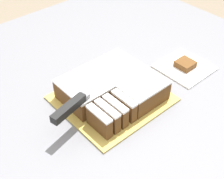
{
  "coord_description": "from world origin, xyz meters",
  "views": [
    {
      "loc": [
        -0.43,
        -0.6,
        1.55
      ],
      "look_at": [
        0.02,
        -0.09,
        0.96
      ],
      "focal_mm": 50.0,
      "sensor_mm": 36.0,
      "label": 1
    }
  ],
  "objects_px": {
    "cake": "(112,88)",
    "knife": "(78,101)",
    "cake_board": "(112,98)",
    "brownie": "(185,64)"
  },
  "relations": [
    {
      "from": "cake",
      "to": "knife",
      "type": "height_order",
      "value": "knife"
    },
    {
      "from": "cake_board",
      "to": "cake",
      "type": "distance_m",
      "value": 0.04
    },
    {
      "from": "cake_board",
      "to": "brownie",
      "type": "bearing_deg",
      "value": -9.04
    },
    {
      "from": "brownie",
      "to": "knife",
      "type": "bearing_deg",
      "value": 175.31
    },
    {
      "from": "cake",
      "to": "knife",
      "type": "distance_m",
      "value": 0.14
    },
    {
      "from": "cake_board",
      "to": "brownie",
      "type": "xyz_separation_m",
      "value": [
        0.28,
        -0.05,
        0.01
      ]
    },
    {
      "from": "cake_board",
      "to": "knife",
      "type": "distance_m",
      "value": 0.15
    },
    {
      "from": "cake_board",
      "to": "brownie",
      "type": "height_order",
      "value": "brownie"
    },
    {
      "from": "cake_board",
      "to": "brownie",
      "type": "relative_size",
      "value": 5.38
    },
    {
      "from": "brownie",
      "to": "cake",
      "type": "bearing_deg",
      "value": 169.89
    }
  ]
}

